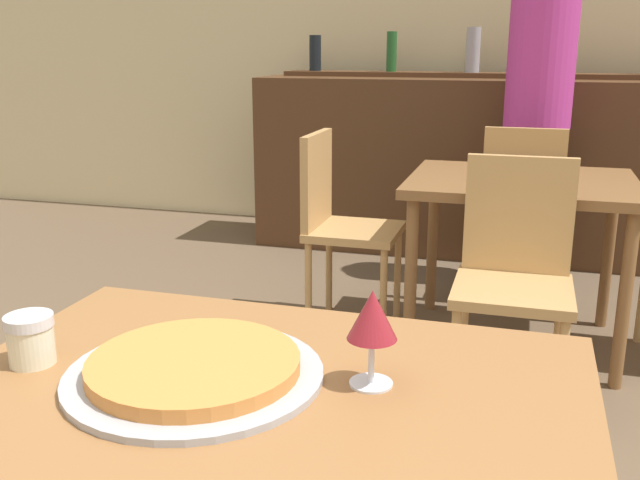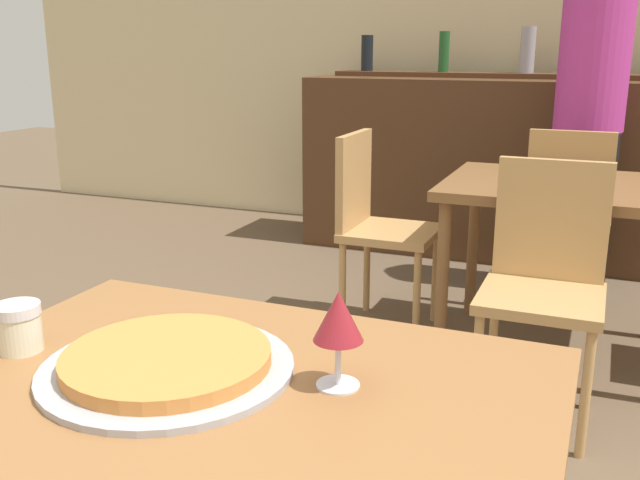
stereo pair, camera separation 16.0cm
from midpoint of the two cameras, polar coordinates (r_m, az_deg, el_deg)
name	(u,v)px [view 2 (the right image)]	position (r m, az deg, el deg)	size (l,w,h in m)	color
wall_back	(536,24)	(4.99, 17.85, 16.13)	(8.00, 0.05, 2.80)	beige
dining_table_near	(224,441)	(1.18, -3.76, -15.88)	(1.03, 0.77, 0.75)	brown
dining_table_far	(561,205)	(3.08, 20.15, 2.62)	(0.92, 0.77, 0.74)	brown
bar_counter	(516,169)	(4.54, 16.39, 5.43)	(2.60, 0.56, 1.08)	#4C2D19
bar_back_shelf	(528,68)	(4.62, 17.32, 12.97)	(2.39, 0.24, 0.32)	#4C2D19
chair_far_side_front	(545,273)	(2.57, 19.28, -2.50)	(0.40, 0.40, 0.90)	tan
chair_far_side_back	(568,206)	(3.65, 20.41, 2.53)	(0.40, 0.40, 0.90)	tan
chair_far_side_left	(375,217)	(3.23, 5.85, 1.85)	(0.40, 0.40, 0.90)	tan
pizza_tray	(167,362)	(1.20, -8.39, -9.75)	(0.42, 0.42, 0.04)	#A3A3A8
cheese_shaker	(18,327)	(1.34, -19.88, -6.66)	(0.08, 0.08, 0.09)	beige
person_standing	(590,106)	(3.89, 21.90, 9.90)	(0.34, 0.34, 1.79)	#2D2D38
wine_glass	(338,319)	(1.11, 5.63, -6.41)	(0.08, 0.08, 0.16)	silver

